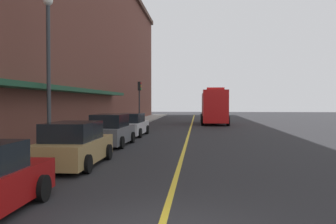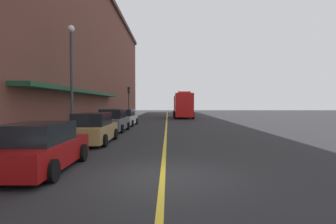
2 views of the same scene
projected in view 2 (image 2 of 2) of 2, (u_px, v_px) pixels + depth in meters
name	position (u px, v px, depth m)	size (l,w,h in m)	color
ground_plane	(165.00, 121.00, 33.15)	(112.00, 112.00, 0.00)	#232326
sidewalk_left	(114.00, 121.00, 33.11)	(2.40, 70.00, 0.15)	#9E9B93
lane_center_stripe	(165.00, 121.00, 33.15)	(0.16, 70.00, 0.01)	gold
brick_building_left	(54.00, 52.00, 31.83)	(12.05, 64.00, 16.23)	brown
parked_car_0	(39.00, 148.00, 8.79)	(2.10, 4.50, 1.54)	maroon
parked_car_1	(92.00, 129.00, 15.01)	(2.05, 4.69, 1.64)	#A5844C
parked_car_2	(112.00, 121.00, 21.28)	(2.06, 4.47, 1.72)	#595B60
parked_car_3	(124.00, 118.00, 27.09)	(2.11, 4.85, 1.59)	silver
fire_truck	(182.00, 106.00, 41.44)	(2.85, 8.72, 3.82)	red
parking_meter_0	(113.00, 114.00, 28.52)	(0.14, 0.18, 1.33)	#4C4C51
parking_meter_1	(107.00, 115.00, 25.48)	(0.14, 0.18, 1.33)	#4C4C51
street_lamp_left	(70.00, 68.00, 17.45)	(0.44, 0.44, 6.94)	#33383D
traffic_light_near	(127.00, 96.00, 38.35)	(0.38, 0.36, 4.30)	#232326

